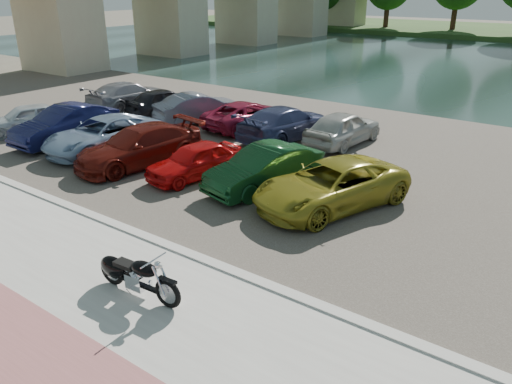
% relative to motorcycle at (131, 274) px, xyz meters
% --- Properties ---
extents(ground, '(200.00, 200.00, 0.00)m').
position_rel_motorcycle_xyz_m(ground, '(-0.33, -0.04, -0.56)').
color(ground, '#595447').
rests_on(ground, ground).
extents(promenade, '(60.00, 6.00, 0.10)m').
position_rel_motorcycle_xyz_m(promenade, '(-0.33, -1.04, -0.51)').
color(promenade, '#ADAAA3').
rests_on(promenade, ground).
extents(pink_path, '(60.00, 2.00, 0.01)m').
position_rel_motorcycle_xyz_m(pink_path, '(-0.33, -2.54, -0.46)').
color(pink_path, '#935553').
rests_on(pink_path, promenade).
extents(kerb, '(60.00, 0.30, 0.14)m').
position_rel_motorcycle_xyz_m(kerb, '(-0.33, 1.96, -0.49)').
color(kerb, '#ADAAA3').
rests_on(kerb, ground).
extents(parking_lot, '(60.00, 18.00, 0.04)m').
position_rel_motorcycle_xyz_m(parking_lot, '(-0.33, 10.96, -0.54)').
color(parking_lot, '#433E36').
rests_on(parking_lot, ground).
extents(river, '(120.00, 40.00, 0.00)m').
position_rel_motorcycle_xyz_m(river, '(-0.33, 39.96, -0.56)').
color(river, '#182C27').
rests_on(river, ground).
extents(motorcycle, '(2.33, 0.75, 1.05)m').
position_rel_motorcycle_xyz_m(motorcycle, '(0.00, 0.00, 0.00)').
color(motorcycle, black).
rests_on(motorcycle, promenade).
extents(car_0, '(2.83, 4.15, 1.31)m').
position_rel_motorcycle_xyz_m(car_0, '(-13.92, 5.96, 0.13)').
color(car_0, silver).
rests_on(car_0, parking_lot).
extents(car_1, '(1.72, 4.71, 1.54)m').
position_rel_motorcycle_xyz_m(car_1, '(-11.19, 6.15, 0.25)').
color(car_1, '#151842').
rests_on(car_1, parking_lot).
extents(car_2, '(2.52, 5.07, 1.38)m').
position_rel_motorcycle_xyz_m(car_2, '(-8.84, 6.26, 0.17)').
color(car_2, '#7C96B5').
rests_on(car_2, parking_lot).
extents(car_3, '(2.91, 5.30, 1.45)m').
position_rel_motorcycle_xyz_m(car_3, '(-6.37, 5.99, 0.21)').
color(car_3, '#5A130C').
rests_on(car_3, parking_lot).
extents(car_4, '(2.11, 3.83, 1.23)m').
position_rel_motorcycle_xyz_m(car_4, '(-3.79, 6.21, 0.10)').
color(car_4, red).
rests_on(car_4, parking_lot).
extents(car_5, '(2.44, 4.53, 1.42)m').
position_rel_motorcycle_xyz_m(car_5, '(-1.20, 6.78, 0.19)').
color(car_5, '#0F3A1A').
rests_on(car_5, parking_lot).
extents(car_6, '(3.92, 5.57, 1.41)m').
position_rel_motorcycle_xyz_m(car_6, '(1.29, 6.76, 0.18)').
color(car_6, olive).
rests_on(car_6, parking_lot).
extents(car_7, '(2.07, 4.95, 1.43)m').
position_rel_motorcycle_xyz_m(car_7, '(-14.00, 12.02, 0.19)').
color(car_7, gray).
rests_on(car_7, parking_lot).
extents(car_8, '(2.26, 4.23, 1.37)m').
position_rel_motorcycle_xyz_m(car_8, '(-11.40, 12.18, 0.16)').
color(car_8, black).
rests_on(car_8, parking_lot).
extents(car_9, '(3.07, 4.65, 1.45)m').
position_rel_motorcycle_xyz_m(car_9, '(-8.70, 11.97, 0.20)').
color(car_9, slate).
rests_on(car_9, parking_lot).
extents(car_10, '(2.71, 4.79, 1.26)m').
position_rel_motorcycle_xyz_m(car_10, '(-6.23, 12.52, 0.11)').
color(car_10, maroon).
rests_on(car_10, parking_lot).
extents(car_11, '(2.61, 5.23, 1.46)m').
position_rel_motorcycle_xyz_m(car_11, '(-3.75, 12.03, 0.21)').
color(car_11, navy).
rests_on(car_11, parking_lot).
extents(car_12, '(2.04, 4.33, 1.43)m').
position_rel_motorcycle_xyz_m(car_12, '(-1.36, 12.83, 0.19)').
color(car_12, '#AEAFAA').
rests_on(car_12, parking_lot).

